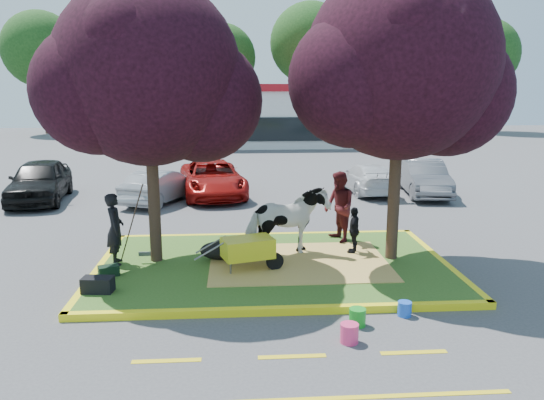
{
  "coord_description": "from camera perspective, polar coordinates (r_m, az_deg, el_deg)",
  "views": [
    {
      "loc": [
        -0.86,
        -11.96,
        4.26
      ],
      "look_at": [
        -0.0,
        0.5,
        1.57
      ],
      "focal_mm": 35.0,
      "sensor_mm": 36.0,
      "label": 1
    }
  ],
  "objects": [
    {
      "name": "ground",
      "position": [
        12.72,
        0.16,
        -7.41
      ],
      "size": [
        90.0,
        90.0,
        0.0
      ],
      "primitive_type": "plane",
      "color": "#424244",
      "rests_on": "ground"
    },
    {
      "name": "median_island",
      "position": [
        12.7,
        0.16,
        -7.09
      ],
      "size": [
        8.0,
        5.0,
        0.15
      ],
      "primitive_type": "cube",
      "color": "#345B1C",
      "rests_on": "ground"
    },
    {
      "name": "curb_near",
      "position": [
        10.3,
        1.21,
        -11.82
      ],
      "size": [
        8.3,
        0.16,
        0.15
      ],
      "primitive_type": "cube",
      "color": "yellow",
      "rests_on": "ground"
    },
    {
      "name": "curb_far",
      "position": [
        15.15,
        -0.53,
        -3.88
      ],
      "size": [
        8.3,
        0.16,
        0.15
      ],
      "primitive_type": "cube",
      "color": "yellow",
      "rests_on": "ground"
    },
    {
      "name": "curb_left",
      "position": [
        13.07,
        -18.12,
        -7.15
      ],
      "size": [
        0.16,
        5.3,
        0.15
      ],
      "primitive_type": "cube",
      "color": "yellow",
      "rests_on": "ground"
    },
    {
      "name": "curb_right",
      "position": [
        13.6,
        17.69,
        -6.37
      ],
      "size": [
        0.16,
        5.3,
        0.15
      ],
      "primitive_type": "cube",
      "color": "yellow",
      "rests_on": "ground"
    },
    {
      "name": "straw_bedding",
      "position": [
        12.73,
        2.88,
        -6.68
      ],
      "size": [
        4.2,
        3.0,
        0.01
      ],
      "primitive_type": "cube",
      "color": "tan",
      "rests_on": "median_island"
    },
    {
      "name": "tree_purple_left",
      "position": [
        12.49,
        -13.09,
        12.31
      ],
      "size": [
        5.06,
        4.2,
        6.51
      ],
      "color": "black",
      "rests_on": "median_island"
    },
    {
      "name": "tree_purple_right",
      "position": [
        12.71,
        13.73,
        13.18
      ],
      "size": [
        5.3,
        4.4,
        6.82
      ],
      "color": "black",
      "rests_on": "median_island"
    },
    {
      "name": "fire_lane_stripe_a",
      "position": [
        8.92,
        -11.28,
        -16.61
      ],
      "size": [
        1.1,
        0.12,
        0.01
      ],
      "primitive_type": "cube",
      "color": "yellow",
      "rests_on": "ground"
    },
    {
      "name": "fire_lane_stripe_b",
      "position": [
        8.89,
        2.17,
        -16.47
      ],
      "size": [
        1.1,
        0.12,
        0.01
      ],
      "primitive_type": "cube",
      "color": "yellow",
      "rests_on": "ground"
    },
    {
      "name": "fire_lane_stripe_c",
      "position": [
        9.3,
        15.0,
        -15.55
      ],
      "size": [
        1.1,
        0.12,
        0.01
      ],
      "primitive_type": "cube",
      "color": "yellow",
      "rests_on": "ground"
    },
    {
      "name": "fire_lane_long",
      "position": [
        7.86,
        3.15,
        -20.65
      ],
      "size": [
        6.0,
        0.1,
        0.01
      ],
      "primitive_type": "cube",
      "color": "yellow",
      "rests_on": "ground"
    },
    {
      "name": "retail_building",
      "position": [
        40.09,
        0.17,
        9.29
      ],
      "size": [
        20.4,
        8.4,
        4.4
      ],
      "color": "silver",
      "rests_on": "ground"
    },
    {
      "name": "treeline",
      "position": [
        49.73,
        -1.57,
        16.17
      ],
      "size": [
        46.58,
        7.8,
        14.63
      ],
      "color": "black",
      "rests_on": "ground"
    },
    {
      "name": "cow",
      "position": [
        12.94,
        1.59,
        -2.42
      ],
      "size": [
        2.22,
        1.6,
        1.71
      ],
      "primitive_type": "imported",
      "rotation": [
        0.0,
        0.0,
        1.95
      ],
      "color": "white",
      "rests_on": "median_island"
    },
    {
      "name": "calf",
      "position": [
        12.94,
        -5.5,
        -5.4
      ],
      "size": [
        1.05,
        0.63,
        0.44
      ],
      "primitive_type": "ellipsoid",
      "rotation": [
        0.0,
        0.0,
        0.05
      ],
      "color": "black",
      "rests_on": "median_island"
    },
    {
      "name": "handler",
      "position": [
        12.92,
        -16.53,
        -2.99
      ],
      "size": [
        0.52,
        0.68,
        1.69
      ],
      "primitive_type": "imported",
      "rotation": [
        0.0,
        0.0,
        1.76
      ],
      "color": "black",
      "rests_on": "median_island"
    },
    {
      "name": "visitor_a",
      "position": [
        14.28,
        7.22,
        -0.74
      ],
      "size": [
        0.93,
        1.07,
        1.9
      ],
      "primitive_type": "imported",
      "rotation": [
        0.0,
        0.0,
        -1.32
      ],
      "color": "#4E161A",
      "rests_on": "median_island"
    },
    {
      "name": "visitor_b",
      "position": [
        13.4,
        8.82,
        -3.22
      ],
      "size": [
        0.52,
        0.75,
        1.18
      ],
      "primitive_type": "imported",
      "rotation": [
        0.0,
        0.0,
        -1.95
      ],
      "color": "black",
      "rests_on": "median_island"
    },
    {
      "name": "wheelbarrow",
      "position": [
        12.02,
        -2.55,
        -5.22
      ],
      "size": [
        2.01,
        0.97,
        0.76
      ],
      "rotation": [
        0.0,
        0.0,
        0.3
      ],
      "color": "black",
      "rests_on": "median_island"
    },
    {
      "name": "gear_bag_dark",
      "position": [
        11.47,
        -18.23,
        -8.64
      ],
      "size": [
        0.65,
        0.4,
        0.31
      ],
      "primitive_type": "cube",
      "rotation": [
        0.0,
        0.0,
        -0.11
      ],
      "color": "black",
      "rests_on": "median_island"
    },
    {
      "name": "gear_bag_green",
      "position": [
        12.35,
        -17.16,
        -7.28
      ],
      "size": [
        0.5,
        0.42,
        0.23
      ],
      "primitive_type": "cube",
      "rotation": [
        0.0,
        0.0,
        0.39
      ],
      "color": "black",
      "rests_on": "median_island"
    },
    {
      "name": "bucket_green",
      "position": [
        9.95,
        9.17,
        -12.34
      ],
      "size": [
        0.32,
        0.32,
        0.33
      ],
      "primitive_type": "cylinder",
      "rotation": [
        0.0,
        0.0,
        -0.04
      ],
      "color": "#179821",
      "rests_on": "ground"
    },
    {
      "name": "bucket_pink",
      "position": [
        9.33,
        8.31,
        -14.0
      ],
      "size": [
        0.35,
        0.35,
        0.34
      ],
      "primitive_type": "cylinder",
      "rotation": [
        0.0,
        0.0,
        0.12
      ],
      "color": "#E7336D",
      "rests_on": "ground"
    },
    {
      "name": "bucket_blue",
      "position": [
        10.52,
        14.07,
        -11.29
      ],
      "size": [
        0.33,
        0.33,
        0.28
      ],
      "primitive_type": "cylinder",
      "rotation": [
        0.0,
        0.0,
        0.3
      ],
      "color": "blue",
      "rests_on": "ground"
    },
    {
      "name": "car_black",
      "position": [
        21.72,
        -23.72,
        1.92
      ],
      "size": [
        2.44,
        4.81,
        1.57
      ],
      "primitive_type": "imported",
      "rotation": [
        0.0,
        0.0,
        0.13
      ],
      "color": "black",
      "rests_on": "ground"
    },
    {
      "name": "car_silver",
      "position": [
        20.17,
        -11.94,
        1.48
      ],
      "size": [
        2.68,
        3.94,
        1.23
      ],
      "primitive_type": "imported",
      "rotation": [
        0.0,
        0.0,
        2.73
      ],
      "color": "gray",
      "rests_on": "ground"
    },
    {
      "name": "car_red",
      "position": [
        21.01,
        -6.42,
        2.3
      ],
      "size": [
        3.04,
        5.27,
        1.38
      ],
      "primitive_type": "imported",
      "rotation": [
        0.0,
        0.0,
        0.16
      ],
      "color": "maroon",
      "rests_on": "ground"
    },
    {
      "name": "car_white",
      "position": [
        21.97,
        10.23,
        2.34
      ],
      "size": [
        1.84,
        4.12,
        1.17
      ],
      "primitive_type": "imported",
      "rotation": [
        0.0,
        0.0,
        3.19
      ],
      "color": "silver",
      "rests_on": "ground"
    },
    {
      "name": "car_grey",
      "position": [
        21.93,
        16.03,
        2.32
      ],
      "size": [
        1.98,
        4.34,
        1.38
      ],
      "primitive_type": "imported",
      "rotation": [
        0.0,
        0.0,
        -0.13
      ],
      "color": "#585A60",
      "rests_on": "ground"
    }
  ]
}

